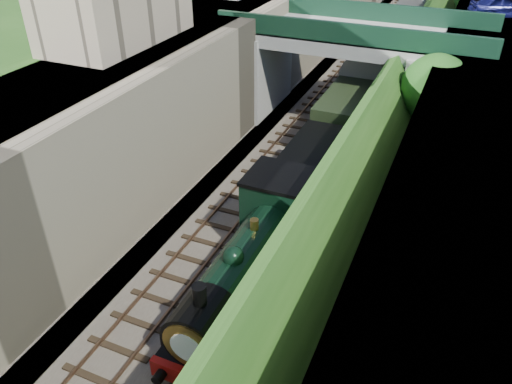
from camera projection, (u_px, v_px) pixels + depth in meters
name	position (u px, v px, depth m)	size (l,w,h in m)	color
trackbed	(324.00, 145.00, 30.71)	(10.00, 90.00, 0.20)	#473F38
retaining_wall	(242.00, 80.00, 30.72)	(1.00, 90.00, 7.00)	#756B56
street_plateau_left	(192.00, 72.00, 31.89)	(6.00, 90.00, 7.00)	#262628
street_plateau_right	(504.00, 127.00, 25.91)	(8.00, 90.00, 6.25)	#262628
embankment_slope	(414.00, 116.00, 28.17)	(4.59, 90.00, 6.36)	#1E4714
track_left	(293.00, 138.00, 31.30)	(2.50, 90.00, 0.20)	black
track_right	(343.00, 147.00, 30.23)	(2.50, 90.00, 0.20)	black
road_bridge	(361.00, 65.00, 31.35)	(16.00, 6.40, 7.25)	gray
building_near	(115.00, 0.00, 24.45)	(4.00, 8.00, 4.00)	gray
tree	(437.00, 90.00, 26.12)	(3.60, 3.80, 6.60)	black
car_blue	(505.00, 6.00, 32.35)	(1.71, 4.25, 1.45)	#12144F
locomotive	(253.00, 261.00, 18.84)	(3.10, 10.22, 3.83)	black
tender	(312.00, 176.00, 24.68)	(2.70, 6.00, 3.05)	black
coach_front	(370.00, 84.00, 34.19)	(2.90, 18.00, 3.70)	black
coach_middle	(412.00, 21.00, 48.72)	(2.90, 18.00, 3.70)	black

